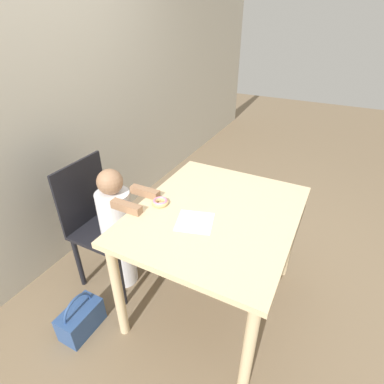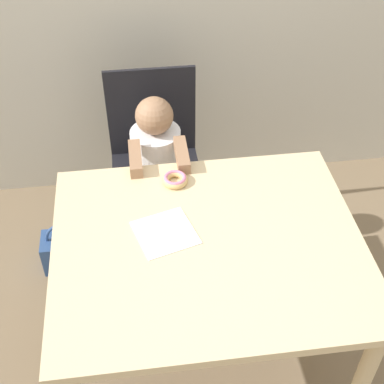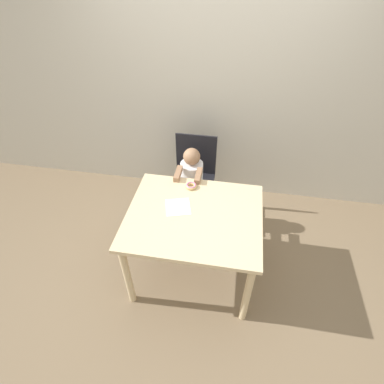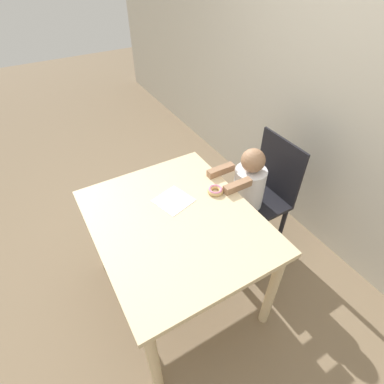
# 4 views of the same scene
# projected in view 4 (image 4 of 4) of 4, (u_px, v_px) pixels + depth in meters

# --- Properties ---
(ground_plane) EXTENTS (12.00, 12.00, 0.00)m
(ground_plane) POSITION_uv_depth(u_px,v_px,m) (179.00, 290.00, 2.24)
(ground_plane) COLOR #7A664C
(wall_back) EXTENTS (8.00, 0.05, 2.50)m
(wall_back) POSITION_uv_depth(u_px,v_px,m) (354.00, 92.00, 1.92)
(wall_back) COLOR beige
(wall_back) RESTS_ON ground_plane
(dining_table) EXTENTS (1.09, 0.92, 0.77)m
(dining_table) POSITION_uv_depth(u_px,v_px,m) (176.00, 231.00, 1.81)
(dining_table) COLOR beige
(dining_table) RESTS_ON ground_plane
(chair) EXTENTS (0.43, 0.46, 0.94)m
(chair) POSITION_uv_depth(u_px,v_px,m) (260.00, 195.00, 2.31)
(chair) COLOR black
(chair) RESTS_ON ground_plane
(child_figure) EXTENTS (0.24, 0.41, 0.95)m
(child_figure) POSITION_uv_depth(u_px,v_px,m) (246.00, 202.00, 2.26)
(child_figure) COLOR white
(child_figure) RESTS_ON ground_plane
(donut) EXTENTS (0.10, 0.10, 0.03)m
(donut) POSITION_uv_depth(u_px,v_px,m) (215.00, 190.00, 1.91)
(donut) COLOR #DBB270
(donut) RESTS_ON dining_table
(napkin) EXTENTS (0.25, 0.25, 0.00)m
(napkin) POSITION_uv_depth(u_px,v_px,m) (173.00, 200.00, 1.86)
(napkin) COLOR white
(napkin) RESTS_ON dining_table
(handbag) EXTENTS (0.28, 0.16, 0.30)m
(handbag) POSITION_uv_depth(u_px,v_px,m) (209.00, 203.00, 2.81)
(handbag) COLOR #2D4C84
(handbag) RESTS_ON ground_plane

